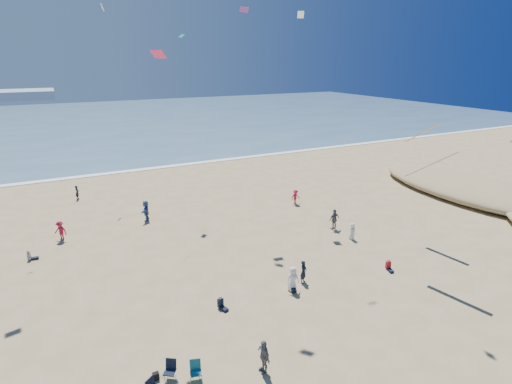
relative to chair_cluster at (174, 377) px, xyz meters
name	(u,v)px	position (x,y,z in m)	size (l,w,h in m)	color
ocean	(86,122)	(3.66, 89.67, -0.47)	(220.00, 100.00, 0.06)	#476B84
surf_line	(119,172)	(3.66, 39.67, -0.46)	(220.00, 1.20, 0.08)	white
standing_flyers	(265,266)	(8.50, 6.82, 0.37)	(33.07, 46.45, 1.93)	maroon
seated_group	(263,328)	(5.45, 1.36, -0.08)	(24.22, 28.98, 0.84)	silver
chair_cluster	(174,377)	(0.00, 0.00, 0.00)	(2.78, 1.63, 1.00)	black
black_backpack	(156,376)	(-0.67, 0.79, -0.31)	(0.30, 0.22, 0.38)	black
navy_bag	(294,290)	(9.18, 4.17, -0.33)	(0.28, 0.18, 0.34)	black
kites_aloft	(321,43)	(13.46, 8.43, 15.10)	(40.70, 39.24, 28.57)	#49208B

